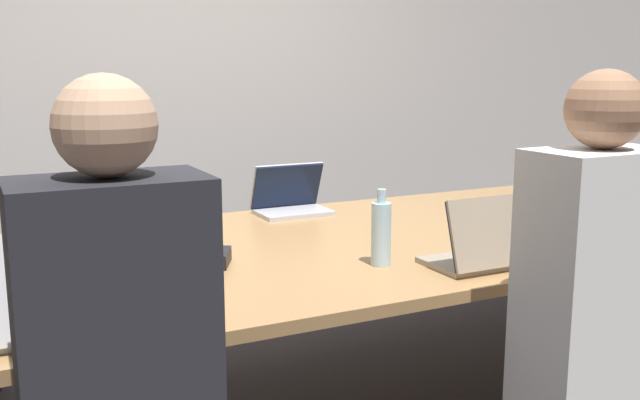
% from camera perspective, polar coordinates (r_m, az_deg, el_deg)
% --- Properties ---
extents(curtain_wall, '(12.00, 0.06, 2.80)m').
position_cam_1_polar(curtain_wall, '(4.46, -12.24, 10.07)').
color(curtain_wall, '#BCB7B2').
rests_on(curtain_wall, ground_plane).
extents(conference_table, '(4.03, 1.45, 0.75)m').
position_cam_1_polar(conference_table, '(2.73, -1.43, -4.63)').
color(conference_table, '#9E7547').
rests_on(conference_table, ground_plane).
extents(cup_far_left, '(0.10, 0.10, 0.08)m').
position_cam_1_polar(cup_far_left, '(2.88, -22.20, -2.81)').
color(cup_far_left, white).
rests_on(cup_far_left, conference_table).
extents(laptop_far_center, '(0.34, 0.23, 0.23)m').
position_cam_1_polar(laptop_far_center, '(3.31, -2.39, 0.08)').
color(laptop_far_center, '#B7B7BC').
rests_on(laptop_far_center, conference_table).
extents(laptop_near_midright, '(0.31, 0.25, 0.25)m').
position_cam_1_polar(laptop_near_midright, '(2.46, 12.71, -3.73)').
color(laptop_near_midright, gray).
rests_on(laptop_near_midright, conference_table).
extents(person_near_midright, '(0.40, 0.24, 1.42)m').
position_cam_1_polar(person_near_midright, '(2.20, 20.74, -9.53)').
color(person_near_midright, '#2D2D38').
rests_on(person_near_midright, ground_plane).
extents(cup_near_midright, '(0.09, 0.09, 0.08)m').
position_cam_1_polar(cup_near_midright, '(2.66, 16.38, -3.49)').
color(cup_near_midright, '#232328').
rests_on(cup_near_midright, conference_table).
extents(bottle_near_midright, '(0.07, 0.07, 0.26)m').
position_cam_1_polar(bottle_near_midright, '(2.44, 4.91, -2.61)').
color(bottle_near_midright, '#ADD1E0').
rests_on(bottle_near_midright, conference_table).
extents(laptop_near_left, '(0.36, 0.27, 0.27)m').
position_cam_1_polar(laptop_near_left, '(1.93, -20.06, -7.89)').
color(laptop_near_left, silver).
rests_on(laptop_near_left, conference_table).
extents(laptop_near_right, '(0.32, 0.22, 0.22)m').
position_cam_1_polar(laptop_near_right, '(2.99, 23.90, -2.00)').
color(laptop_near_right, silver).
rests_on(laptop_near_right, conference_table).
extents(stapler, '(0.11, 0.15, 0.05)m').
position_cam_1_polar(stapler, '(2.48, -7.81, -4.61)').
color(stapler, black).
rests_on(stapler, conference_table).
extents(notebook, '(0.24, 0.15, 0.02)m').
position_cam_1_polar(notebook, '(2.58, -16.24, -4.68)').
color(notebook, silver).
rests_on(notebook, conference_table).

